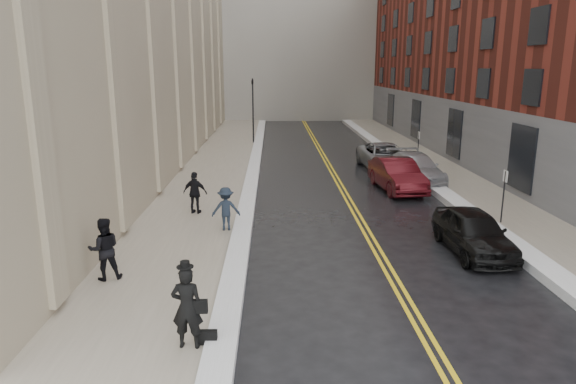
{
  "coord_description": "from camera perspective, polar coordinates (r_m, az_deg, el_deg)",
  "views": [
    {
      "loc": [
        -1.03,
        -11.03,
        6.11
      ],
      "look_at": [
        -0.49,
        7.32,
        1.6
      ],
      "focal_mm": 32.0,
      "sensor_mm": 36.0,
      "label": 1
    }
  ],
  "objects": [
    {
      "name": "car_silver_far",
      "position": [
        31.75,
        10.73,
        3.89
      ],
      "size": [
        2.91,
        5.74,
        1.55
      ],
      "primitive_type": "imported",
      "rotation": [
        0.0,
        0.0,
        0.06
      ],
      "color": "gray",
      "rests_on": "ground"
    },
    {
      "name": "car_maroon",
      "position": [
        26.38,
        12.02,
        1.88
      ],
      "size": [
        2.15,
        5.0,
        1.6
      ],
      "primitive_type": "imported",
      "rotation": [
        0.0,
        0.0,
        0.1
      ],
      "color": "#410B11",
      "rests_on": "ground"
    },
    {
      "name": "pedestrian_main",
      "position": [
        11.47,
        -11.15,
        -12.48
      ],
      "size": [
        0.7,
        0.48,
        1.86
      ],
      "primitive_type": "imported",
      "rotation": [
        0.0,
        0.0,
        3.08
      ],
      "color": "black",
      "rests_on": "sidewalk_left"
    },
    {
      "name": "pedestrian_b",
      "position": [
        19.19,
        -6.92,
        -1.86
      ],
      "size": [
        1.11,
        0.71,
        1.63
      ],
      "primitive_type": "imported",
      "rotation": [
        0.0,
        0.0,
        3.24
      ],
      "color": "black",
      "rests_on": "sidewalk_left"
    },
    {
      "name": "sidewalk_left",
      "position": [
        27.91,
        -8.79,
        1.15
      ],
      "size": [
        4.0,
        64.0,
        0.15
      ],
      "primitive_type": "cube",
      "color": "gray",
      "rests_on": "ground"
    },
    {
      "name": "pedestrian_a",
      "position": [
        15.56,
        -19.74,
        -5.97
      ],
      "size": [
        1.07,
        0.95,
        1.82
      ],
      "primitive_type": "imported",
      "rotation": [
        0.0,
        0.0,
        3.48
      ],
      "color": "black",
      "rests_on": "sidewalk_left"
    },
    {
      "name": "snow_ridge_right",
      "position": [
        28.86,
        14.83,
        1.41
      ],
      "size": [
        0.85,
        60.8,
        0.3
      ],
      "primitive_type": "cube",
      "color": "white",
      "rests_on": "ground"
    },
    {
      "name": "snow_ridge_left",
      "position": [
        27.7,
        -4.07,
        1.3
      ],
      "size": [
        0.7,
        60.8,
        0.26
      ],
      "primitive_type": "cube",
      "color": "white",
      "rests_on": "ground"
    },
    {
      "name": "car_silver_near",
      "position": [
        28.48,
        13.92,
        2.59
      ],
      "size": [
        2.44,
        5.44,
        1.55
      ],
      "primitive_type": "imported",
      "rotation": [
        0.0,
        0.0,
        0.05
      ],
      "color": "#B1B3B9",
      "rests_on": "ground"
    },
    {
      "name": "pedestrian_c",
      "position": [
        21.53,
        -10.27,
        -0.08
      ],
      "size": [
        1.1,
        0.65,
        1.75
      ],
      "primitive_type": "imported",
      "rotation": [
        0.0,
        0.0,
        2.91
      ],
      "color": "black",
      "rests_on": "sidewalk_left"
    },
    {
      "name": "lane_stripe_a",
      "position": [
        27.91,
        5.37,
        1.1
      ],
      "size": [
        0.12,
        64.0,
        0.01
      ],
      "primitive_type": "cube",
      "color": "gold",
      "rests_on": "ground"
    },
    {
      "name": "car_black",
      "position": [
        18.25,
        19.92,
        -4.18
      ],
      "size": [
        1.81,
        4.34,
        1.47
      ],
      "primitive_type": "imported",
      "rotation": [
        0.0,
        0.0,
        0.02
      ],
      "color": "black",
      "rests_on": "ground"
    },
    {
      "name": "parking_sign_far",
      "position": [
        32.63,
        14.27,
        5.0
      ],
      "size": [
        0.06,
        0.35,
        2.23
      ],
      "color": "black",
      "rests_on": "ground"
    },
    {
      "name": "lane_stripe_b",
      "position": [
        27.95,
        5.86,
        1.1
      ],
      "size": [
        0.12,
        64.0,
        0.01
      ],
      "primitive_type": "cube",
      "color": "gold",
      "rests_on": "ground"
    },
    {
      "name": "traffic_signal",
      "position": [
        41.17,
        -3.92,
        9.55
      ],
      "size": [
        0.18,
        0.15,
        5.2
      ],
      "color": "black",
      "rests_on": "ground"
    },
    {
      "name": "sidewalk_right",
      "position": [
        29.45,
        18.27,
        1.27
      ],
      "size": [
        3.0,
        64.0,
        0.15
      ],
      "primitive_type": "cube",
      "color": "gray",
      "rests_on": "ground"
    },
    {
      "name": "parking_sign_near",
      "position": [
        21.55,
        22.85,
        -0.05
      ],
      "size": [
        0.06,
        0.35,
        2.23
      ],
      "color": "black",
      "rests_on": "ground"
    },
    {
      "name": "ground",
      "position": [
        12.64,
        3.31,
        -15.11
      ],
      "size": [
        160.0,
        160.0,
        0.0
      ],
      "primitive_type": "plane",
      "color": "black",
      "rests_on": "ground"
    },
    {
      "name": "building_right",
      "position": [
        38.85,
        28.06,
        16.52
      ],
      "size": [
        14.0,
        50.0,
        18.0
      ],
      "primitive_type": "cube",
      "color": "maroon",
      "rests_on": "ground"
    }
  ]
}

